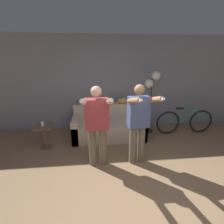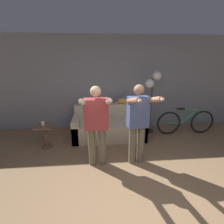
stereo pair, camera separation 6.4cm
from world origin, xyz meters
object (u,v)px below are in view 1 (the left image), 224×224
Objects in this scene: person_left at (97,122)px; person_right at (139,120)px; cup at (42,124)px; floor_lamp at (152,84)px; couch at (109,127)px; side_table at (45,133)px; bicycle at (184,121)px; cat at (124,100)px.

person_left is 0.99× the size of person_right.
floor_lamp is at bearing 13.49° from cup.
person_left is at bearing -33.93° from cup.
floor_lamp reaches higher than couch.
side_table is 0.21m from cup.
couch reaches higher than bicycle.
side_table is at bearing -163.93° from couch.
bicycle is (1.61, -0.36, -0.54)m from cat.
person_right reaches higher than couch.
floor_lamp is (0.72, 1.47, 0.45)m from person_right.
cat is (0.47, 0.35, 0.61)m from couch.
person_right is at bearing -69.83° from couch.
person_left reaches higher than bicycle.
bicycle is at bearing 6.48° from cup.
side_table is (-1.96, 0.81, -0.52)m from person_right.
person_left is at bearing 172.91° from person_right.
couch is 3.41× the size of side_table.
bicycle is (1.62, 1.23, -0.56)m from person_right.
person_right is at bearing 0.31° from person_left.
cup is (-2.70, -0.65, -0.76)m from floor_lamp.
couch is 1.57m from side_table.
couch is 1.09× the size of floor_lamp.
person_right is 0.99× the size of bicycle.
side_table is 5.55× the size of cup.
side_table is 3.60m from bicycle.
cat is 0.93× the size of side_table.
cat reaches higher than bicycle.
person_right is 16.26× the size of cup.
person_left reaches higher than cup.
cat is at bearing 170.06° from floor_lamp.
floor_lamp reaches higher than person_left.
side_table is at bearing 150.49° from person_right.
floor_lamp is (1.49, 1.47, 0.45)m from person_left.
cat is 2.18m from side_table.
floor_lamp is at bearing 44.97° from person_left.
bicycle is at bearing -0.45° from couch.
cat is 5.16× the size of cup.
person_left is at bearing -104.23° from couch.
side_table is 0.34× the size of bicycle.
person_left is at bearing -34.35° from side_table.
person_left is 0.93× the size of floor_lamp.
bicycle reaches higher than side_table.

